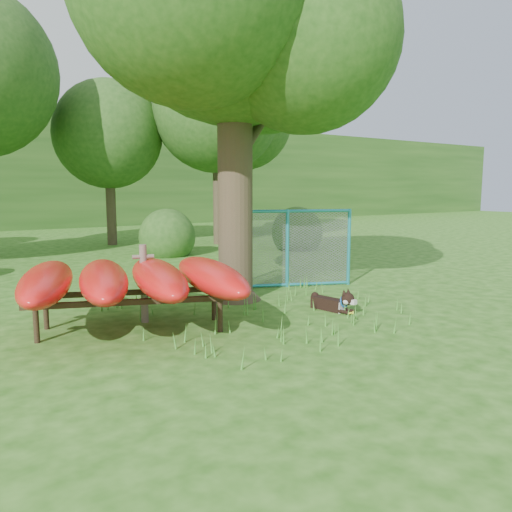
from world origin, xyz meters
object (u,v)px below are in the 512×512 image
oak_tree (231,1)px  kayak_rack (131,279)px  husky_dog (335,302)px  fence_section (287,248)px

oak_tree → kayak_rack: (-2.36, -0.96, -4.68)m
oak_tree → husky_dog: size_ratio=8.27×
fence_section → husky_dog: bearing=-83.2°
husky_dog → fence_section: size_ratio=0.35×
oak_tree → kayak_rack: 5.33m
oak_tree → kayak_rack: oak_tree is taller
oak_tree → fence_section: 4.92m
oak_tree → fence_section: oak_tree is taller
oak_tree → husky_dog: (1.02, -1.78, -5.32)m
husky_dog → fence_section: (0.62, 2.19, 0.69)m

